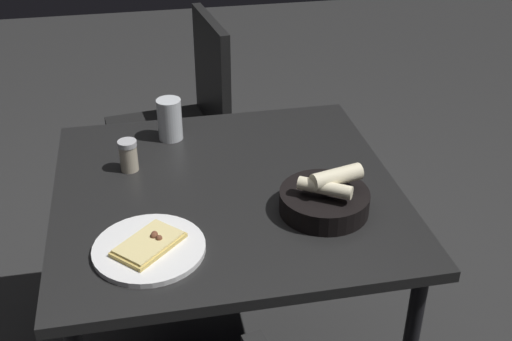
% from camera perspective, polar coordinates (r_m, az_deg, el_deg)
% --- Properties ---
extents(dining_table, '(0.90, 0.93, 0.71)m').
position_cam_1_polar(dining_table, '(1.78, -2.59, -3.36)').
color(dining_table, black).
rests_on(dining_table, ground).
extents(pizza_plate, '(0.27, 0.27, 0.04)m').
position_cam_1_polar(pizza_plate, '(1.53, -9.49, -6.78)').
color(pizza_plate, white).
rests_on(pizza_plate, dining_table).
extents(bread_basket, '(0.23, 0.23, 0.12)m').
position_cam_1_polar(bread_basket, '(1.64, 6.17, -2.58)').
color(bread_basket, black).
rests_on(bread_basket, dining_table).
extents(beer_glass, '(0.07, 0.07, 0.13)m').
position_cam_1_polar(beer_glass, '(1.98, -7.67, 4.36)').
color(beer_glass, silver).
rests_on(beer_glass, dining_table).
extents(pepper_shaker, '(0.05, 0.05, 0.09)m').
position_cam_1_polar(pepper_shaker, '(1.84, -11.27, 1.17)').
color(pepper_shaker, '#BFB299').
rests_on(pepper_shaker, dining_table).
extents(chair_far, '(0.49, 0.49, 0.90)m').
position_cam_1_polar(chair_far, '(2.61, -6.28, 4.94)').
color(chair_far, black).
rests_on(chair_far, ground).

